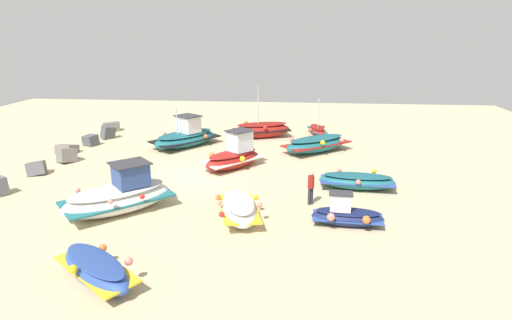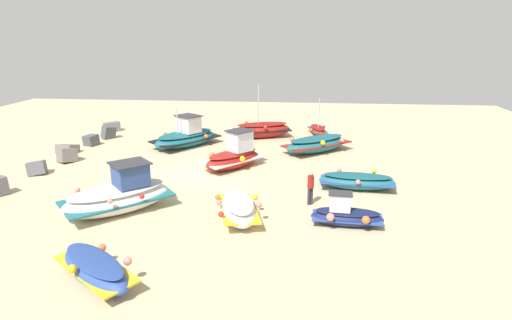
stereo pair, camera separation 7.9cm
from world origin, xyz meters
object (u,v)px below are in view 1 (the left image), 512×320
object	(u,v)px
fishing_boat_3	(357,181)
fishing_boat_8	(317,130)
fishing_boat_2	(239,208)
person_walking	(311,186)
fishing_boat_7	(119,196)
fishing_boat_9	(96,269)
fishing_boat_0	(186,137)
fishing_boat_5	(347,215)
fishing_boat_6	(234,156)
fishing_boat_1	(316,144)
fishing_boat_4	(262,130)

from	to	relation	value
fishing_boat_3	fishing_boat_8	distance (m)	13.48
fishing_boat_8	fishing_boat_3	bearing A→B (deg)	176.59
fishing_boat_2	person_walking	bearing A→B (deg)	-73.08
fishing_boat_3	fishing_boat_7	xyz separation A→B (m)	(-4.31, 11.73, 0.34)
fishing_boat_8	fishing_boat_9	world-z (taller)	fishing_boat_8
fishing_boat_0	fishing_boat_5	size ratio (longest dim) A/B	1.75
fishing_boat_7	fishing_boat_2	bearing A→B (deg)	-46.42
fishing_boat_0	fishing_boat_2	bearing A→B (deg)	-118.97
fishing_boat_9	person_walking	bearing A→B (deg)	83.62
fishing_boat_9	person_walking	distance (m)	10.77
fishing_boat_6	fishing_boat_0	bearing A→B (deg)	81.69
fishing_boat_1	fishing_boat_8	world-z (taller)	fishing_boat_8
fishing_boat_1	fishing_boat_3	xyz separation A→B (m)	(-7.50, -1.95, -0.15)
fishing_boat_1	fishing_boat_4	world-z (taller)	fishing_boat_4
fishing_boat_7	person_walking	world-z (taller)	fishing_boat_7
fishing_boat_8	fishing_boat_0	bearing A→B (deg)	106.69
fishing_boat_5	fishing_boat_8	xyz separation A→B (m)	(18.24, 0.60, -0.14)
fishing_boat_6	person_walking	size ratio (longest dim) A/B	2.43
fishing_boat_3	person_walking	xyz separation A→B (m)	(-2.58, 2.61, 0.56)
fishing_boat_4	fishing_boat_9	size ratio (longest dim) A/B	1.29
fishing_boat_7	fishing_boat_1	bearing A→B (deg)	7.23
fishing_boat_2	person_walking	size ratio (longest dim) A/B	2.30
fishing_boat_1	fishing_boat_3	world-z (taller)	fishing_boat_1
fishing_boat_3	fishing_boat_2	bearing A→B (deg)	-137.37
fishing_boat_0	fishing_boat_8	size ratio (longest dim) A/B	1.77
fishing_boat_3	fishing_boat_5	bearing A→B (deg)	-97.79
fishing_boat_5	person_walking	distance (m)	2.80
fishing_boat_7	fishing_boat_9	distance (m)	6.20
person_walking	fishing_boat_6	bearing A→B (deg)	7.07
fishing_boat_8	fishing_boat_2	bearing A→B (deg)	156.17
fishing_boat_4	fishing_boat_8	xyz separation A→B (m)	(1.90, -4.57, -0.32)
fishing_boat_0	fishing_boat_7	bearing A→B (deg)	-143.26
fishing_boat_0	fishing_boat_3	xyz separation A→B (m)	(-8.21, -11.72, -0.29)
fishing_boat_5	fishing_boat_7	xyz separation A→B (m)	(0.56, 10.66, 0.30)
fishing_boat_3	fishing_boat_8	size ratio (longest dim) A/B	1.32
fishing_boat_0	person_walking	distance (m)	14.13
fishing_boat_7	fishing_boat_5	bearing A→B (deg)	-46.12
fishing_boat_9	person_walking	world-z (taller)	person_walking
fishing_boat_1	fishing_boat_7	world-z (taller)	fishing_boat_7
fishing_boat_1	person_walking	bearing A→B (deg)	-133.14
fishing_boat_6	fishing_boat_1	bearing A→B (deg)	-9.89
fishing_boat_3	fishing_boat_4	world-z (taller)	fishing_boat_4
fishing_boat_8	fishing_boat_5	bearing A→B (deg)	171.37
fishing_boat_0	fishing_boat_6	world-z (taller)	fishing_boat_0
fishing_boat_5	fishing_boat_7	bearing A→B (deg)	0.77
fishing_boat_5	person_walking	xyz separation A→B (m)	(2.28, 1.54, 0.51)
fishing_boat_8	fishing_boat_9	size ratio (longest dim) A/B	0.83
fishing_boat_4	fishing_boat_9	world-z (taller)	fishing_boat_4
fishing_boat_8	person_walking	distance (m)	16.00
fishing_boat_1	fishing_boat_4	distance (m)	5.85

